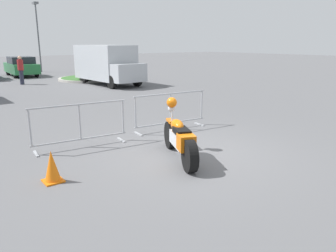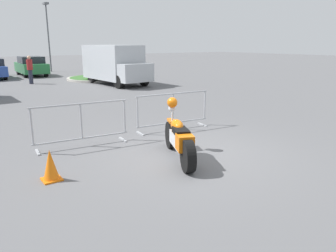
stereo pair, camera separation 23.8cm
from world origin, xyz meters
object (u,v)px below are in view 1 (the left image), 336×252
object	(u,v)px
pedestrian	(21,69)
traffic_cone	(52,167)
parked_car_green	(21,66)
street_lamp	(37,27)
crowd_barrier_near	(80,125)
motorcycle	(179,138)
delivery_van	(107,64)
crowd_barrier_far	(171,111)

from	to	relation	value
pedestrian	traffic_cone	size ratio (longest dim) A/B	2.86
parked_car_green	traffic_cone	bearing A→B (deg)	169.50
street_lamp	crowd_barrier_near	bearing A→B (deg)	-104.72
motorcycle	pedestrian	bearing A→B (deg)	21.44
motorcycle	crowd_barrier_near	size ratio (longest dim) A/B	0.89
crowd_barrier_near	delivery_van	size ratio (longest dim) A/B	0.45
crowd_barrier_near	parked_car_green	size ratio (longest dim) A/B	0.54
motorcycle	street_lamp	distance (m)	24.63
crowd_barrier_far	crowd_barrier_near	bearing A→B (deg)	180.00
crowd_barrier_far	delivery_van	distance (m)	11.24
crowd_barrier_near	crowd_barrier_far	distance (m)	2.74
crowd_barrier_near	pedestrian	size ratio (longest dim) A/B	1.37
crowd_barrier_near	parked_car_green	distance (m)	19.42
crowd_barrier_near	traffic_cone	size ratio (longest dim) A/B	3.93
pedestrian	delivery_van	bearing A→B (deg)	-6.84
parked_car_green	crowd_barrier_far	bearing A→B (deg)	-179.88
motorcycle	pedestrian	xyz separation A→B (m)	(0.75, 15.83, 0.45)
motorcycle	street_lamp	xyz separation A→B (m)	(4.39, 24.01, 3.24)
crowd_barrier_far	street_lamp	bearing A→B (deg)	82.16
pedestrian	motorcycle	bearing A→B (deg)	-62.61
delivery_van	traffic_cone	xyz separation A→B (m)	(-7.49, -12.28, -0.95)
motorcycle	pedestrian	size ratio (longest dim) A/B	1.23
crowd_barrier_near	crowd_barrier_far	world-z (taller)	same
traffic_cone	street_lamp	distance (m)	24.82
delivery_van	street_lamp	bearing A→B (deg)	179.00
motorcycle	delivery_van	world-z (taller)	delivery_van
delivery_van	traffic_cone	world-z (taller)	delivery_van
crowd_barrier_far	parked_car_green	bearing A→B (deg)	87.83
crowd_barrier_near	crowd_barrier_far	bearing A→B (deg)	0.00
crowd_barrier_far	traffic_cone	distance (m)	4.31
parked_car_green	street_lamp	bearing A→B (deg)	-36.62
motorcycle	delivery_van	distance (m)	13.65
traffic_cone	street_lamp	bearing A→B (deg)	73.45
street_lamp	traffic_cone	bearing A→B (deg)	-106.55
pedestrian	traffic_cone	bearing A→B (deg)	-72.21
crowd_barrier_far	street_lamp	xyz separation A→B (m)	(3.02, 21.95, 3.16)
parked_car_green	pedestrian	bearing A→B (deg)	168.16
crowd_barrier_near	pedestrian	world-z (taller)	pedestrian
crowd_barrier_near	street_lamp	xyz separation A→B (m)	(5.77, 21.95, 3.16)
delivery_van	street_lamp	size ratio (longest dim) A/B	0.90
crowd_barrier_near	pedestrian	xyz separation A→B (m)	(2.13, 13.76, 0.36)
crowd_barrier_near	motorcycle	bearing A→B (deg)	-56.41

